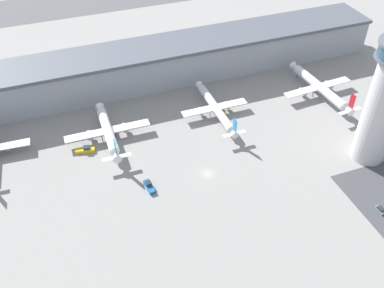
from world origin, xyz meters
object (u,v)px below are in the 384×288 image
(service_truck_fuel, at_px, (149,186))
(car_red_hatchback, at_px, (380,210))
(airplane_gate_delta, at_px, (319,87))
(service_truck_baggage, at_px, (85,150))
(airplane_gate_charlie, at_px, (216,108))
(airplane_gate_bravo, at_px, (108,131))
(service_truck_catering, at_px, (219,110))

(service_truck_fuel, height_order, car_red_hatchback, service_truck_fuel)
(airplane_gate_delta, bearing_deg, service_truck_baggage, -179.00)
(airplane_gate_charlie, xyz_separation_m, car_red_hatchback, (32.45, -71.22, -3.62))
(car_red_hatchback, bearing_deg, service_truck_fuel, 151.89)
(airplane_gate_bravo, height_order, service_truck_catering, airplane_gate_bravo)
(airplane_gate_charlie, bearing_deg, airplane_gate_delta, -2.42)
(airplane_gate_bravo, relative_size, airplane_gate_charlie, 0.89)
(airplane_gate_delta, relative_size, car_red_hatchback, 10.97)
(airplane_gate_charlie, distance_m, service_truck_catering, 4.74)
(airplane_gate_delta, xyz_separation_m, service_truck_catering, (-49.09, 4.02, -3.79))
(airplane_gate_charlie, xyz_separation_m, service_truck_fuel, (-39.97, -32.54, -3.37))
(airplane_gate_delta, relative_size, service_truck_fuel, 6.11)
(airplane_gate_bravo, xyz_separation_m, car_red_hatchback, (80.39, -71.41, -3.86))
(airplane_gate_charlie, height_order, airplane_gate_delta, airplane_gate_delta)
(airplane_gate_charlie, bearing_deg, service_truck_baggage, -175.97)
(airplane_gate_charlie, bearing_deg, car_red_hatchback, -65.50)
(airplane_gate_bravo, height_order, airplane_gate_charlie, airplane_gate_bravo)
(service_truck_fuel, bearing_deg, service_truck_catering, 38.80)
(service_truck_baggage, bearing_deg, airplane_gate_charlie, 4.03)
(service_truck_catering, height_order, service_truck_fuel, service_truck_fuel)
(airplane_gate_delta, xyz_separation_m, service_truck_baggage, (-110.39, -1.93, -3.74))
(airplane_gate_bravo, height_order, service_truck_fuel, airplane_gate_bravo)
(airplane_gate_charlie, height_order, service_truck_catering, airplane_gate_charlie)
(airplane_gate_delta, bearing_deg, service_truck_catering, 175.32)
(airplane_gate_charlie, height_order, service_truck_fuel, airplane_gate_charlie)
(airplane_gate_bravo, bearing_deg, service_truck_baggage, -157.89)
(airplane_gate_bravo, distance_m, service_truck_baggage, 11.98)
(airplane_gate_delta, height_order, service_truck_catering, airplane_gate_delta)
(airplane_gate_charlie, height_order, service_truck_baggage, airplane_gate_charlie)
(airplane_gate_delta, bearing_deg, airplane_gate_charlie, 177.58)
(car_red_hatchback, bearing_deg, airplane_gate_charlie, 114.50)
(airplane_gate_bravo, bearing_deg, service_truck_catering, 1.85)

